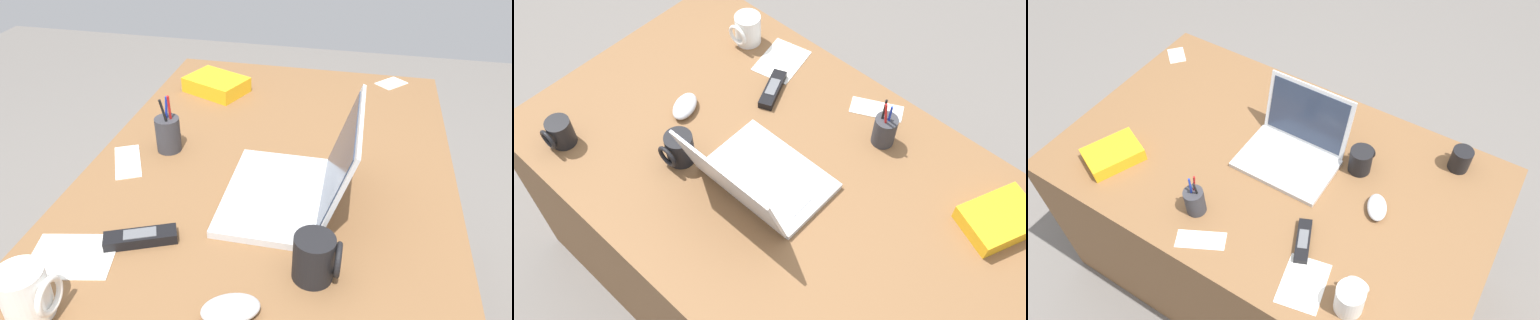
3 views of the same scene
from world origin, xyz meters
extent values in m
cube|color=brown|center=(0.00, 0.00, 0.36)|extent=(1.58, 0.95, 0.72)
cube|color=silver|center=(0.03, 0.03, 0.73)|extent=(0.35, 0.23, 0.02)
cube|color=silver|center=(0.03, 0.05, 0.74)|extent=(0.28, 0.11, 0.00)
cube|color=silver|center=(0.03, -0.04, 0.74)|extent=(0.10, 0.05, 0.00)
cube|color=silver|center=(0.03, 0.18, 0.85)|extent=(0.34, 0.07, 0.23)
cube|color=#283347|center=(0.03, 0.18, 0.85)|extent=(0.30, 0.06, 0.20)
ellipsoid|color=silver|center=(0.40, 0.02, 0.74)|extent=(0.11, 0.13, 0.04)
cylinder|color=white|center=(0.47, -0.33, 0.78)|extent=(0.09, 0.09, 0.10)
torus|color=white|center=(0.47, -0.28, 0.78)|extent=(0.07, 0.01, 0.07)
cylinder|color=black|center=(0.27, 0.16, 0.77)|extent=(0.08, 0.08, 0.10)
torus|color=black|center=(0.27, 0.20, 0.78)|extent=(0.07, 0.01, 0.07)
cube|color=black|center=(0.25, -0.21, 0.74)|extent=(0.10, 0.16, 0.02)
cube|color=#595B60|center=(0.25, -0.21, 0.75)|extent=(0.06, 0.08, 0.00)
cylinder|color=#333338|center=(-0.12, -0.29, 0.77)|extent=(0.07, 0.07, 0.10)
cylinder|color=#1933B2|center=(-0.13, -0.29, 0.81)|extent=(0.01, 0.02, 0.14)
cylinder|color=black|center=(-0.11, -0.29, 0.82)|extent=(0.02, 0.03, 0.14)
cylinder|color=red|center=(-0.13, -0.28, 0.82)|extent=(0.03, 0.01, 0.15)
cube|color=#F2AD19|center=(-0.52, -0.27, 0.75)|extent=(0.21, 0.23, 0.05)
cube|color=white|center=(-0.72, 0.32, 0.73)|extent=(0.12, 0.12, 0.00)
cube|color=white|center=(0.32, -0.34, 0.73)|extent=(0.17, 0.20, 0.00)
cube|color=white|center=(-0.04, -0.38, 0.73)|extent=(0.17, 0.13, 0.00)
camera|label=1|loc=(0.96, 0.20, 1.44)|focal=34.35mm
camera|label=2|loc=(-0.61, 0.72, 2.11)|focal=41.31mm
camera|label=3|loc=(0.62, -0.94, 2.11)|focal=34.57mm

